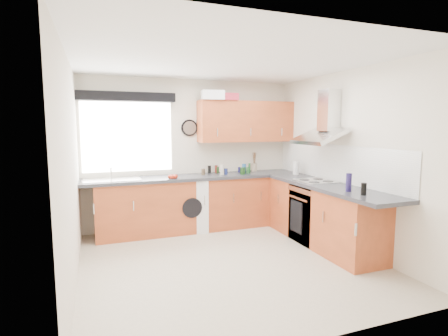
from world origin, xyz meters
name	(u,v)px	position (x,y,z in m)	size (l,w,h in m)	color
ground_plane	(229,261)	(0.00, 0.00, 0.00)	(3.60, 3.60, 0.00)	beige
ceiling	(229,61)	(0.00, 0.00, 2.50)	(3.60, 3.60, 0.02)	white
wall_back	(191,154)	(0.00, 1.80, 1.25)	(3.60, 0.02, 2.50)	silver
wall_front	(314,189)	(0.00, -1.80, 1.25)	(3.60, 0.02, 2.50)	silver
wall_left	(71,171)	(-1.80, 0.00, 1.25)	(0.02, 3.60, 2.50)	silver
wall_right	(347,160)	(1.80, 0.00, 1.25)	(0.02, 3.60, 2.50)	silver
window	(128,137)	(-1.05, 1.79, 1.55)	(1.40, 0.02, 1.10)	white
window_blind	(127,97)	(-1.05, 1.70, 2.18)	(1.50, 0.18, 0.14)	black
splashback	(333,163)	(1.79, 0.30, 1.18)	(0.01, 3.00, 0.54)	white
base_cab_back	(190,204)	(-0.10, 1.51, 0.43)	(3.00, 0.58, 0.86)	#98411F
base_cab_corner	(276,198)	(1.50, 1.50, 0.43)	(0.60, 0.60, 0.86)	#98411F
base_cab_right	(322,215)	(1.51, 0.15, 0.43)	(0.58, 2.10, 0.86)	#98411F
worktop_back	(196,177)	(0.00, 1.50, 0.89)	(3.60, 0.62, 0.05)	#282A2F
worktop_right	(329,186)	(1.50, 0.00, 0.89)	(0.62, 2.42, 0.05)	#282A2F
sink	(112,177)	(-1.33, 1.50, 0.95)	(0.84, 0.46, 0.10)	silver
oven	(315,213)	(1.50, 0.30, 0.42)	(0.56, 0.58, 0.85)	black
hob_plate	(316,181)	(1.50, 0.30, 0.92)	(0.52, 0.52, 0.01)	silver
extractor_hood	(324,123)	(1.60, 0.30, 1.77)	(0.52, 0.78, 0.66)	silver
upper_cabinets	(246,122)	(0.95, 1.62, 1.80)	(1.70, 0.35, 0.70)	#98411F
washing_machine	(187,204)	(-0.15, 1.52, 0.44)	(0.60, 0.58, 0.88)	white
wall_clock	(190,128)	(-0.03, 1.76, 1.69)	(0.28, 0.28, 0.04)	black
casserole	(213,95)	(0.30, 1.52, 2.23)	(0.36, 0.26, 0.15)	white
storage_box	(230,97)	(0.60, 1.52, 2.21)	(0.25, 0.21, 0.12)	#A82333
utensil_pot	(254,167)	(1.15, 1.70, 0.98)	(0.10, 0.10, 0.14)	tan
kitchen_roll	(296,168)	(1.62, 1.05, 1.02)	(0.10, 0.10, 0.21)	white
tomato_cluster	(173,177)	(-0.43, 1.31, 0.94)	(0.14, 0.14, 0.06)	#A21E0B
jar_0	(244,169)	(0.85, 1.48, 0.99)	(0.07, 0.07, 0.16)	navy
jar_1	(226,171)	(0.51, 1.47, 0.96)	(0.06, 0.06, 0.10)	navy
jar_2	(217,170)	(0.43, 1.68, 0.96)	(0.07, 0.07, 0.11)	#183713
jar_3	(243,170)	(0.82, 1.44, 0.97)	(0.07, 0.07, 0.11)	#1B4C23
jar_4	(216,169)	(0.41, 1.68, 0.98)	(0.05, 0.05, 0.13)	maroon
jar_5	(249,168)	(0.95, 1.47, 1.00)	(0.04, 0.04, 0.17)	#18431B
jar_6	(209,169)	(0.29, 1.70, 0.98)	(0.06, 0.06, 0.13)	black
jar_7	(222,170)	(0.44, 1.45, 0.99)	(0.06, 0.06, 0.17)	#AEA394
jar_8	(248,170)	(0.89, 1.42, 0.97)	(0.05, 0.05, 0.11)	#1D5124
jar_9	(242,171)	(0.77, 1.36, 0.97)	(0.07, 0.07, 0.11)	#153312
jar_10	(203,172)	(0.14, 1.55, 0.96)	(0.06, 0.06, 0.10)	#403324
jar_11	(239,170)	(0.82, 1.63, 0.96)	(0.05, 0.05, 0.10)	#1A164C
bottle_0	(364,189)	(1.42, -0.76, 0.98)	(0.06, 0.06, 0.15)	black
bottle_1	(349,182)	(1.41, -0.51, 1.02)	(0.07, 0.07, 0.23)	#1E1548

